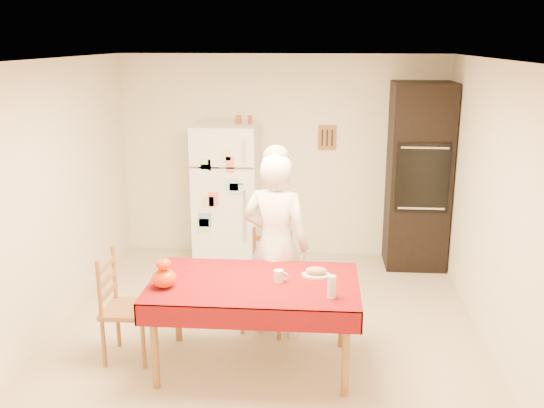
# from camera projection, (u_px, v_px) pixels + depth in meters

# --- Properties ---
(floor) EXTENTS (4.50, 4.50, 0.00)m
(floor) POSITION_uv_depth(u_px,v_px,m) (267.00, 332.00, 5.70)
(floor) COLOR #C9B091
(floor) RESTS_ON ground
(room_shell) EXTENTS (4.02, 4.52, 2.51)m
(room_shell) POSITION_uv_depth(u_px,v_px,m) (266.00, 163.00, 5.27)
(room_shell) COLOR #ECE2C7
(room_shell) RESTS_ON ground
(refrigerator) EXTENTS (0.75, 0.74, 1.70)m
(refrigerator) POSITION_uv_depth(u_px,v_px,m) (227.00, 194.00, 7.33)
(refrigerator) COLOR white
(refrigerator) RESTS_ON floor
(oven_cabinet) EXTENTS (0.70, 0.62, 2.20)m
(oven_cabinet) POSITION_uv_depth(u_px,v_px,m) (418.00, 176.00, 7.14)
(oven_cabinet) COLOR black
(oven_cabinet) RESTS_ON floor
(dining_table) EXTENTS (1.70, 1.00, 0.76)m
(dining_table) POSITION_uv_depth(u_px,v_px,m) (254.00, 290.00, 4.94)
(dining_table) COLOR brown
(dining_table) RESTS_ON floor
(chair_far) EXTENTS (0.50, 0.49, 0.95)m
(chair_far) POSITION_uv_depth(u_px,v_px,m) (268.00, 276.00, 5.70)
(chair_far) COLOR brown
(chair_far) RESTS_ON floor
(chair_left) EXTENTS (0.40, 0.42, 0.95)m
(chair_left) POSITION_uv_depth(u_px,v_px,m) (121.00, 303.00, 5.13)
(chair_left) COLOR brown
(chair_left) RESTS_ON floor
(seated_woman) EXTENTS (0.71, 0.56, 1.72)m
(seated_woman) POSITION_uv_depth(u_px,v_px,m) (276.00, 245.00, 5.48)
(seated_woman) COLOR white
(seated_woman) RESTS_ON floor
(coffee_mug) EXTENTS (0.08, 0.08, 0.10)m
(coffee_mug) POSITION_uv_depth(u_px,v_px,m) (279.00, 276.00, 4.90)
(coffee_mug) COLOR silver
(coffee_mug) RESTS_ON dining_table
(pumpkin_lower) EXTENTS (0.20, 0.20, 0.15)m
(pumpkin_lower) POSITION_uv_depth(u_px,v_px,m) (164.00, 278.00, 4.80)
(pumpkin_lower) COLOR #C83A04
(pumpkin_lower) RESTS_ON dining_table
(pumpkin_upper) EXTENTS (0.12, 0.12, 0.09)m
(pumpkin_upper) POSITION_uv_depth(u_px,v_px,m) (163.00, 264.00, 4.76)
(pumpkin_upper) COLOR #E56305
(pumpkin_upper) RESTS_ON pumpkin_lower
(wine_glass) EXTENTS (0.07, 0.07, 0.18)m
(wine_glass) POSITION_uv_depth(u_px,v_px,m) (332.00, 287.00, 4.60)
(wine_glass) COLOR silver
(wine_glass) RESTS_ON dining_table
(bread_plate) EXTENTS (0.24, 0.24, 0.02)m
(bread_plate) POSITION_uv_depth(u_px,v_px,m) (316.00, 275.00, 5.03)
(bread_plate) COLOR white
(bread_plate) RESTS_ON dining_table
(bread_loaf) EXTENTS (0.18, 0.10, 0.06)m
(bread_loaf) POSITION_uv_depth(u_px,v_px,m) (316.00, 271.00, 5.02)
(bread_loaf) COLOR #A67952
(bread_loaf) RESTS_ON bread_plate
(spice_jar_left) EXTENTS (0.05, 0.05, 0.10)m
(spice_jar_left) POSITION_uv_depth(u_px,v_px,m) (237.00, 120.00, 7.13)
(spice_jar_left) COLOR #90541A
(spice_jar_left) RESTS_ON refrigerator
(spice_jar_mid) EXTENTS (0.05, 0.05, 0.10)m
(spice_jar_mid) POSITION_uv_depth(u_px,v_px,m) (240.00, 120.00, 7.13)
(spice_jar_mid) COLOR brown
(spice_jar_mid) RESTS_ON refrigerator
(spice_jar_right) EXTENTS (0.05, 0.05, 0.10)m
(spice_jar_right) POSITION_uv_depth(u_px,v_px,m) (250.00, 120.00, 7.12)
(spice_jar_right) COLOR brown
(spice_jar_right) RESTS_ON refrigerator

